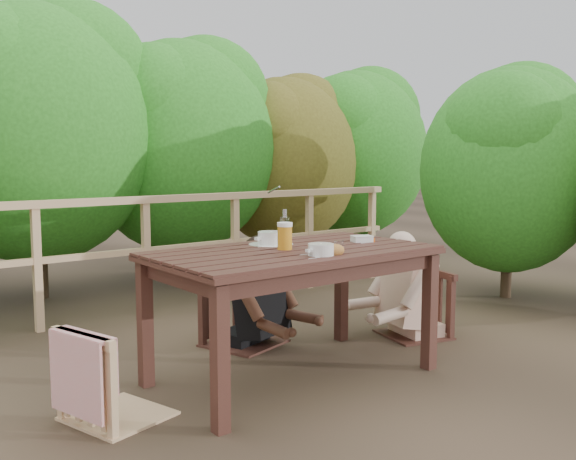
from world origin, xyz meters
TOP-DOWN VIEW (x-y plane):
  - ground at (0.00, 0.00)m, footprint 60.00×60.00m
  - table at (0.00, 0.00)m, footprint 1.68×0.94m
  - chair_left at (-1.09, 0.08)m, footprint 0.57×0.57m
  - chair_far at (0.15, 0.76)m, footprint 0.62×0.62m
  - chair_right at (1.28, 0.15)m, footprint 0.56×0.56m
  - woman at (0.15, 0.78)m, footprint 0.64×0.72m
  - diner_right at (1.31, 0.15)m, footprint 0.76×0.67m
  - railing at (0.00, 2.00)m, footprint 5.60×0.10m
  - hedge_row at (0.40, 3.20)m, footprint 6.60×1.60m
  - soup_near at (-0.04, -0.29)m, footprint 0.25×0.25m
  - soup_far at (0.03, 0.26)m, footprint 0.28×0.28m
  - bread_roll at (0.05, -0.31)m, footprint 0.13×0.10m
  - beer_glass at (-0.05, 0.01)m, footprint 0.09×0.09m
  - bottle at (0.02, 0.11)m, footprint 0.06×0.06m
  - tumbler at (0.21, -0.17)m, footprint 0.06×0.06m
  - butter_tub at (0.55, -0.02)m, footprint 0.15×0.13m

SIDE VIEW (x-z plane):
  - ground at x=0.00m, z-range 0.00..0.00m
  - table at x=0.00m, z-range 0.00..0.77m
  - chair_right at x=1.28m, z-range 0.00..0.92m
  - chair_left at x=-1.09m, z-range 0.00..0.93m
  - chair_far at x=0.15m, z-range 0.00..1.00m
  - railing at x=0.00m, z-range 0.00..1.01m
  - woman at x=0.15m, z-range 0.00..1.20m
  - diner_right at x=1.31m, z-range 0.00..1.31m
  - butter_tub at x=0.55m, z-range 0.77..0.83m
  - tumbler at x=0.21m, z-range 0.77..0.84m
  - bread_roll at x=0.05m, z-range 0.77..0.85m
  - soup_near at x=-0.04m, z-range 0.77..0.86m
  - soup_far at x=0.03m, z-range 0.77..0.87m
  - beer_glass at x=-0.05m, z-range 0.77..0.95m
  - bottle at x=0.02m, z-range 0.77..1.02m
  - hedge_row at x=0.40m, z-range 0.00..3.80m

